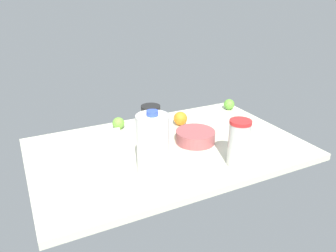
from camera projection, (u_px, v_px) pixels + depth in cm
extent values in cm
cube|color=beige|center=(168.00, 149.00, 148.97)|extent=(120.00, 76.00, 3.00)
cylinder|color=#A14E4F|center=(195.00, 137.00, 151.31)|extent=(18.22, 18.22, 5.59)
cube|color=beige|center=(85.00, 142.00, 144.43)|extent=(33.47, 17.78, 6.73)
cylinder|color=#2A282F|center=(151.00, 129.00, 142.71)|extent=(8.00, 8.00, 18.87)
cylinder|color=black|center=(151.00, 107.00, 138.69)|extent=(8.24, 8.24, 1.40)
cylinder|color=silver|center=(239.00, 145.00, 129.92)|extent=(8.45, 8.45, 17.97)
cylinder|color=red|center=(241.00, 122.00, 126.08)|extent=(8.70, 8.70, 1.40)
cylinder|color=white|center=(153.00, 146.00, 122.02)|extent=(12.26, 12.26, 24.25)
cylinder|color=blue|center=(152.00, 113.00, 116.86)|extent=(4.29, 4.29, 1.80)
sphere|color=orange|center=(152.00, 129.00, 156.10)|extent=(8.48, 8.48, 8.48)
sphere|color=orange|center=(180.00, 119.00, 169.62)|extent=(7.16, 7.16, 7.16)
sphere|color=#6FB33B|center=(118.00, 123.00, 165.15)|extent=(6.10, 6.10, 6.10)
sphere|color=#5FA835|center=(229.00, 104.00, 191.09)|extent=(6.20, 6.20, 6.20)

